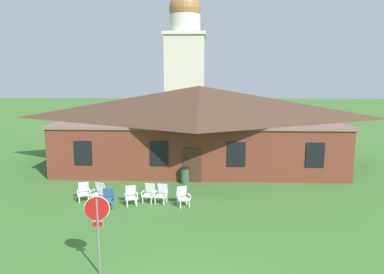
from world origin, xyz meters
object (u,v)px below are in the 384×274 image
at_px(lawn_chair_right_end, 149,193).
at_px(lawn_chair_left_end, 108,198).
at_px(lawn_chair_under_eave, 183,196).
at_px(lawn_chair_by_porch, 84,191).
at_px(lawn_chair_far_side, 162,193).
at_px(lawn_chair_near_door, 99,192).
at_px(trash_bin, 185,175).
at_px(lawn_chair_middle, 131,195).
at_px(stop_sign, 97,219).

bearing_deg(lawn_chair_right_end, lawn_chair_left_end, -155.94).
height_order(lawn_chair_right_end, lawn_chair_under_eave, same).
relative_size(lawn_chair_by_porch, lawn_chair_far_side, 1.00).
height_order(lawn_chair_near_door, lawn_chair_far_side, same).
height_order(lawn_chair_far_side, trash_bin, trash_bin).
xyz_separation_m(lawn_chair_by_porch, lawn_chair_near_door, (0.80, -0.06, 0.00)).
bearing_deg(lawn_chair_middle, lawn_chair_near_door, 167.04).
bearing_deg(lawn_chair_right_end, stop_sign, -94.41).
bearing_deg(lawn_chair_right_end, lawn_chair_far_side, -4.84).
xyz_separation_m(lawn_chair_by_porch, lawn_chair_far_side, (4.09, -0.13, 0.00)).
bearing_deg(stop_sign, lawn_chair_near_door, 107.05).
distance_m(lawn_chair_near_door, lawn_chair_middle, 1.83).
distance_m(lawn_chair_right_end, trash_bin, 3.75).
bearing_deg(lawn_chair_left_end, stop_sign, -77.20).
height_order(lawn_chair_left_end, trash_bin, trash_bin).
xyz_separation_m(lawn_chair_far_side, trash_bin, (0.97, 3.43, -0.00)).
distance_m(stop_sign, lawn_chair_left_end, 6.30).
bearing_deg(lawn_chair_left_end, lawn_chair_middle, 23.15).
distance_m(lawn_chair_left_end, lawn_chair_far_side, 2.67).
bearing_deg(lawn_chair_by_porch, lawn_chair_right_end, -1.17).
relative_size(lawn_chair_middle, lawn_chair_far_side, 1.00).
relative_size(lawn_chair_near_door, lawn_chair_under_eave, 1.00).
height_order(lawn_chair_by_porch, lawn_chair_left_end, same).
bearing_deg(lawn_chair_under_eave, lawn_chair_far_side, 160.99).
relative_size(lawn_chair_right_end, lawn_chair_far_side, 1.00).
xyz_separation_m(lawn_chair_near_door, lawn_chair_far_side, (3.29, -0.07, 0.00)).
height_order(stop_sign, lawn_chair_far_side, stop_sign).
relative_size(lawn_chair_right_end, lawn_chair_under_eave, 1.00).
distance_m(lawn_chair_by_porch, lawn_chair_middle, 2.62).
bearing_deg(lawn_chair_far_side, trash_bin, 74.15).
xyz_separation_m(lawn_chair_far_side, lawn_chair_under_eave, (1.10, -0.38, 0.00)).
bearing_deg(lawn_chair_under_eave, trash_bin, 91.90).
bearing_deg(lawn_chair_near_door, lawn_chair_under_eave, -5.80).
distance_m(lawn_chair_left_end, lawn_chair_under_eave, 3.67).
bearing_deg(lawn_chair_near_door, lawn_chair_far_side, -1.15).
distance_m(lawn_chair_right_end, lawn_chair_far_side, 0.66).
bearing_deg(lawn_chair_left_end, lawn_chair_under_eave, 6.39).
distance_m(stop_sign, lawn_chair_by_porch, 7.62).
height_order(stop_sign, lawn_chair_near_door, stop_sign).
relative_size(lawn_chair_left_end, lawn_chair_right_end, 1.00).
bearing_deg(stop_sign, lawn_chair_left_end, 102.80).
bearing_deg(stop_sign, lawn_chair_by_porch, 112.78).
bearing_deg(lawn_chair_right_end, trash_bin, 64.20).
xyz_separation_m(stop_sign, lawn_chair_near_door, (-2.10, 6.85, -1.38)).
relative_size(lawn_chair_by_porch, lawn_chair_left_end, 1.00).
distance_m(lawn_chair_by_porch, lawn_chair_left_end, 1.79).
bearing_deg(lawn_chair_middle, trash_bin, 56.68).
relative_size(lawn_chair_left_end, lawn_chair_under_eave, 1.00).
relative_size(lawn_chair_middle, lawn_chair_right_end, 1.00).
relative_size(lawn_chair_left_end, trash_bin, 0.98).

